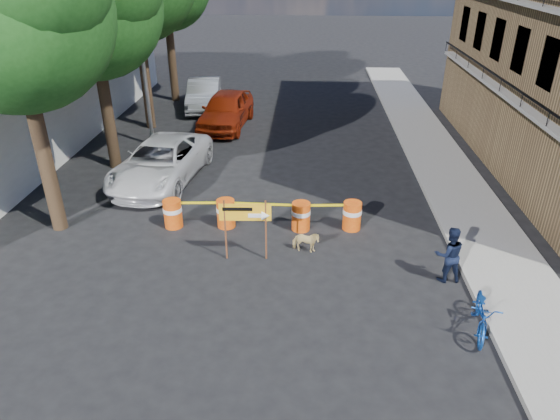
# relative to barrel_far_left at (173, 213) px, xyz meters

# --- Properties ---
(ground) EXTENTS (120.00, 120.00, 0.00)m
(ground) POSITION_rel_barrel_far_left_xyz_m (3.28, -2.27, -0.47)
(ground) COLOR black
(ground) RESTS_ON ground
(sidewalk_east) EXTENTS (2.40, 40.00, 0.15)m
(sidewalk_east) POSITION_rel_barrel_far_left_xyz_m (9.48, 3.73, -0.40)
(sidewalk_east) COLOR gray
(sidewalk_east) RESTS_ON ground
(tree_near) EXTENTS (5.46, 5.20, 9.15)m
(tree_near) POSITION_rel_barrel_far_left_xyz_m (-3.45, -0.27, 5.89)
(tree_near) COLOR #332316
(tree_near) RESTS_ON ground
(tree_mid_a) EXTENTS (5.25, 5.00, 8.68)m
(tree_mid_a) POSITION_rel_barrel_far_left_xyz_m (-3.45, 4.73, 5.53)
(tree_mid_a) COLOR #332316
(tree_mid_a) RESTS_ON ground
(streetlamp) EXTENTS (1.25, 0.18, 8.00)m
(streetlamp) POSITION_rel_barrel_far_left_xyz_m (-2.65, 7.23, 3.90)
(streetlamp) COLOR gray
(streetlamp) RESTS_ON ground
(barrel_far_left) EXTENTS (0.58, 0.58, 0.90)m
(barrel_far_left) POSITION_rel_barrel_far_left_xyz_m (0.00, 0.00, 0.00)
(barrel_far_left) COLOR #E03F0D
(barrel_far_left) RESTS_ON ground
(barrel_mid_left) EXTENTS (0.58, 0.58, 0.90)m
(barrel_mid_left) POSITION_rel_barrel_far_left_xyz_m (1.64, 0.11, 0.00)
(barrel_mid_left) COLOR #E03F0D
(barrel_mid_left) RESTS_ON ground
(barrel_mid_right) EXTENTS (0.58, 0.58, 0.90)m
(barrel_mid_right) POSITION_rel_barrel_far_left_xyz_m (3.96, 0.04, 0.00)
(barrel_mid_right) COLOR #E03F0D
(barrel_mid_right) RESTS_ON ground
(barrel_far_right) EXTENTS (0.58, 0.58, 0.90)m
(barrel_far_right) POSITION_rel_barrel_far_left_xyz_m (5.53, 0.16, 0.00)
(barrel_far_right) COLOR #E03F0D
(barrel_far_right) RESTS_ON ground
(detour_sign) EXTENTS (1.41, 0.27, 1.81)m
(detour_sign) POSITION_rel_barrel_far_left_xyz_m (2.65, -1.69, 0.85)
(detour_sign) COLOR #592D19
(detour_sign) RESTS_ON ground
(pedestrian) EXTENTS (0.80, 0.65, 1.54)m
(pedestrian) POSITION_rel_barrel_far_left_xyz_m (7.78, -2.42, 0.30)
(pedestrian) COLOR black
(pedestrian) RESTS_ON ground
(bicycle) EXTENTS (0.85, 1.08, 1.82)m
(bicycle) POSITION_rel_barrel_far_left_xyz_m (8.08, -4.37, 0.44)
(bicycle) COLOR #154AAD
(bicycle) RESTS_ON ground
(dog) EXTENTS (0.83, 0.47, 0.66)m
(dog) POSITION_rel_barrel_far_left_xyz_m (4.12, -1.27, -0.14)
(dog) COLOR #E3C982
(dog) RESTS_ON ground
(suv_white) EXTENTS (3.21, 5.73, 1.51)m
(suv_white) POSITION_rel_barrel_far_left_xyz_m (-1.26, 3.42, 0.29)
(suv_white) COLOR silver
(suv_white) RESTS_ON ground
(sedan_red) EXTENTS (2.49, 5.18, 1.71)m
(sedan_red) POSITION_rel_barrel_far_left_xyz_m (0.17, 10.00, 0.38)
(sedan_red) COLOR maroon
(sedan_red) RESTS_ON ground
(sedan_silver) EXTENTS (2.19, 4.89, 1.56)m
(sedan_silver) POSITION_rel_barrel_far_left_xyz_m (-1.52, 13.18, 0.31)
(sedan_silver) COLOR #A3A5AA
(sedan_silver) RESTS_ON ground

